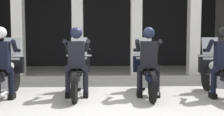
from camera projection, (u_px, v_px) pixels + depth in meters
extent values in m
plane|color=#A8A59E|center=(109.00, 77.00, 9.40)|extent=(80.00, 80.00, 0.00)
cube|color=black|center=(106.00, 30.00, 12.82)|extent=(10.61, 0.24, 3.26)
cube|color=silver|center=(18.00, 35.00, 9.07)|extent=(0.35, 0.36, 2.82)
cube|color=silver|center=(78.00, 35.00, 9.14)|extent=(0.35, 0.36, 2.82)
cube|color=silver|center=(136.00, 35.00, 9.21)|extent=(0.35, 0.36, 2.82)
cube|color=silver|center=(194.00, 35.00, 9.28)|extent=(0.35, 0.36, 2.82)
cube|color=#B7B5AD|center=(107.00, 78.00, 8.79)|extent=(10.21, 0.24, 0.12)
cylinder|color=black|center=(15.00, 79.00, 6.98)|extent=(0.09, 0.64, 0.64)
cube|color=black|center=(14.00, 70.00, 6.97)|extent=(0.14, 0.44, 0.08)
cube|color=silver|center=(4.00, 82.00, 6.23)|extent=(0.28, 0.44, 0.28)
cube|color=black|center=(5.00, 75.00, 6.27)|extent=(0.18, 1.24, 0.16)
ellipsoid|color=#B2B2B7|center=(8.00, 66.00, 6.48)|extent=(0.26, 0.48, 0.22)
cube|color=black|center=(2.00, 73.00, 6.09)|extent=(0.24, 0.52, 0.10)
cylinder|color=silver|center=(14.00, 69.00, 6.90)|extent=(0.05, 0.24, 0.53)
cube|color=black|center=(13.00, 64.00, 6.83)|extent=(0.52, 0.16, 0.44)
sphere|color=silver|center=(14.00, 63.00, 6.93)|extent=(0.18, 0.18, 0.18)
cube|color=silver|center=(12.00, 49.00, 6.78)|extent=(0.40, 0.14, 0.54)
cylinder|color=silver|center=(11.00, 56.00, 6.72)|extent=(0.62, 0.04, 0.04)
cylinder|color=silver|center=(4.00, 93.00, 5.90)|extent=(0.07, 0.55, 0.07)
cube|color=black|center=(1.00, 55.00, 6.03)|extent=(0.36, 0.22, 0.60)
cube|color=#591414|center=(3.00, 54.00, 6.15)|extent=(0.05, 0.02, 0.32)
sphere|color=tan|center=(1.00, 34.00, 6.02)|extent=(0.21, 0.21, 0.21)
sphere|color=silver|center=(1.00, 33.00, 6.01)|extent=(0.26, 0.26, 0.26)
cylinder|color=black|center=(8.00, 69.00, 6.08)|extent=(0.26, 0.29, 0.17)
cylinder|color=black|center=(11.00, 82.00, 6.11)|extent=(0.12, 0.12, 0.53)
cube|color=black|center=(12.00, 96.00, 6.14)|extent=(0.11, 0.26, 0.12)
cylinder|color=black|center=(14.00, 46.00, 6.26)|extent=(0.19, 0.48, 0.31)
sphere|color=black|center=(19.00, 50.00, 6.48)|extent=(0.09, 0.09, 0.09)
cylinder|color=black|center=(80.00, 78.00, 7.16)|extent=(0.09, 0.64, 0.64)
cylinder|color=black|center=(75.00, 88.00, 5.77)|extent=(0.09, 0.64, 0.64)
cube|color=black|center=(80.00, 69.00, 7.14)|extent=(0.14, 0.44, 0.08)
cube|color=silver|center=(77.00, 80.00, 6.41)|extent=(0.28, 0.44, 0.28)
cube|color=black|center=(77.00, 74.00, 6.45)|extent=(0.18, 1.24, 0.16)
ellipsoid|color=black|center=(78.00, 66.00, 6.65)|extent=(0.26, 0.48, 0.22)
cube|color=black|center=(77.00, 72.00, 6.27)|extent=(0.24, 0.52, 0.10)
cube|color=black|center=(75.00, 79.00, 5.81)|extent=(0.16, 0.48, 0.10)
cylinder|color=silver|center=(80.00, 69.00, 7.08)|extent=(0.05, 0.24, 0.53)
cube|color=black|center=(79.00, 63.00, 7.01)|extent=(0.52, 0.16, 0.44)
sphere|color=silver|center=(80.00, 62.00, 7.11)|extent=(0.18, 0.18, 0.18)
cube|color=silver|center=(79.00, 48.00, 6.96)|extent=(0.40, 0.14, 0.54)
cylinder|color=silver|center=(79.00, 56.00, 6.90)|extent=(0.62, 0.04, 0.04)
cylinder|color=silver|center=(81.00, 92.00, 6.08)|extent=(0.07, 0.55, 0.07)
cube|color=black|center=(76.00, 55.00, 6.21)|extent=(0.36, 0.22, 0.60)
cube|color=#14193F|center=(77.00, 53.00, 6.33)|extent=(0.05, 0.02, 0.32)
sphere|color=tan|center=(76.00, 34.00, 6.20)|extent=(0.21, 0.21, 0.21)
sphere|color=#191E38|center=(76.00, 33.00, 6.19)|extent=(0.26, 0.26, 0.26)
cylinder|color=black|center=(83.00, 68.00, 6.26)|extent=(0.26, 0.29, 0.17)
cylinder|color=black|center=(86.00, 80.00, 6.29)|extent=(0.12, 0.12, 0.53)
cube|color=black|center=(86.00, 95.00, 6.32)|extent=(0.11, 0.26, 0.12)
cylinder|color=black|center=(70.00, 68.00, 6.25)|extent=(0.26, 0.29, 0.17)
cylinder|color=black|center=(68.00, 81.00, 6.27)|extent=(0.12, 0.12, 0.53)
cube|color=black|center=(68.00, 95.00, 6.31)|extent=(0.11, 0.26, 0.12)
cylinder|color=black|center=(87.00, 46.00, 6.43)|extent=(0.19, 0.48, 0.31)
sphere|color=black|center=(89.00, 50.00, 6.65)|extent=(0.09, 0.09, 0.09)
cylinder|color=black|center=(68.00, 46.00, 6.42)|extent=(0.19, 0.48, 0.31)
sphere|color=black|center=(67.00, 50.00, 6.64)|extent=(0.09, 0.09, 0.09)
cylinder|color=black|center=(143.00, 77.00, 7.19)|extent=(0.09, 0.64, 0.64)
cylinder|color=black|center=(152.00, 87.00, 5.80)|extent=(0.09, 0.64, 0.64)
cube|color=black|center=(143.00, 69.00, 7.18)|extent=(0.14, 0.44, 0.08)
cube|color=silver|center=(147.00, 80.00, 6.44)|extent=(0.28, 0.44, 0.28)
cube|color=black|center=(147.00, 74.00, 6.48)|extent=(0.18, 1.24, 0.16)
ellipsoid|color=#1E2338|center=(146.00, 65.00, 6.69)|extent=(0.26, 0.48, 0.22)
cube|color=black|center=(148.00, 72.00, 6.30)|extent=(0.24, 0.52, 0.10)
cube|color=black|center=(152.00, 79.00, 5.84)|extent=(0.16, 0.48, 0.10)
cylinder|color=silver|center=(143.00, 68.00, 7.11)|extent=(0.05, 0.24, 0.53)
cube|color=black|center=(143.00, 63.00, 7.04)|extent=(0.52, 0.16, 0.44)
sphere|color=silver|center=(143.00, 62.00, 7.14)|extent=(0.18, 0.18, 0.18)
cube|color=silver|center=(144.00, 48.00, 6.99)|extent=(0.40, 0.14, 0.54)
cylinder|color=silver|center=(144.00, 56.00, 6.93)|extent=(0.62, 0.04, 0.04)
cylinder|color=silver|center=(155.00, 91.00, 6.11)|extent=(0.07, 0.55, 0.07)
cube|color=black|center=(149.00, 55.00, 6.24)|extent=(0.36, 0.22, 0.60)
cube|color=#591414|center=(148.00, 53.00, 6.36)|extent=(0.05, 0.02, 0.32)
sphere|color=tan|center=(149.00, 34.00, 6.23)|extent=(0.21, 0.21, 0.21)
sphere|color=#191E38|center=(149.00, 33.00, 6.23)|extent=(0.26, 0.26, 0.26)
cylinder|color=black|center=(155.00, 68.00, 6.29)|extent=(0.26, 0.29, 0.17)
cylinder|color=black|center=(157.00, 80.00, 6.32)|extent=(0.12, 0.12, 0.53)
cube|color=black|center=(157.00, 94.00, 6.36)|extent=(0.11, 0.26, 0.12)
cylinder|color=black|center=(142.00, 68.00, 6.28)|extent=(0.26, 0.29, 0.17)
cylinder|color=black|center=(140.00, 80.00, 6.30)|extent=(0.12, 0.12, 0.53)
cube|color=black|center=(139.00, 94.00, 6.34)|extent=(0.11, 0.26, 0.12)
cylinder|color=black|center=(157.00, 46.00, 6.47)|extent=(0.19, 0.48, 0.31)
sphere|color=black|center=(157.00, 50.00, 6.69)|extent=(0.09, 0.09, 0.09)
cylinder|color=black|center=(138.00, 46.00, 6.45)|extent=(0.19, 0.48, 0.31)
sphere|color=black|center=(135.00, 50.00, 6.67)|extent=(0.09, 0.09, 0.09)
cylinder|color=black|center=(207.00, 78.00, 7.06)|extent=(0.09, 0.64, 0.64)
cube|color=black|center=(207.00, 70.00, 7.05)|extent=(0.14, 0.44, 0.08)
cube|color=silver|center=(220.00, 81.00, 6.31)|extent=(0.28, 0.44, 0.28)
cube|color=black|center=(219.00, 75.00, 6.35)|extent=(0.18, 1.24, 0.16)
ellipsoid|color=#B2B2B7|center=(215.00, 66.00, 6.56)|extent=(0.26, 0.48, 0.22)
cube|color=black|center=(223.00, 73.00, 6.17)|extent=(0.24, 0.52, 0.10)
cylinder|color=silver|center=(208.00, 69.00, 6.99)|extent=(0.05, 0.24, 0.53)
cube|color=black|center=(209.00, 64.00, 6.91)|extent=(0.52, 0.16, 0.44)
sphere|color=silver|center=(208.00, 62.00, 7.01)|extent=(0.18, 0.18, 0.18)
cube|color=silver|center=(210.00, 49.00, 6.86)|extent=(0.40, 0.14, 0.54)
cylinder|color=silver|center=(211.00, 56.00, 6.80)|extent=(0.62, 0.04, 0.04)
cube|color=black|center=(224.00, 55.00, 6.12)|extent=(0.36, 0.22, 0.60)
cube|color=#591414|center=(221.00, 54.00, 6.23)|extent=(0.05, 0.02, 0.32)
sphere|color=tan|center=(224.00, 34.00, 6.10)|extent=(0.21, 0.21, 0.21)
sphere|color=black|center=(224.00, 33.00, 6.10)|extent=(0.26, 0.26, 0.26)
cylinder|color=black|center=(216.00, 69.00, 6.16)|extent=(0.26, 0.29, 0.17)
cylinder|color=black|center=(213.00, 81.00, 6.18)|extent=(0.12, 0.12, 0.53)
cube|color=black|center=(213.00, 96.00, 6.21)|extent=(0.11, 0.26, 0.12)
cylinder|color=black|center=(210.00, 46.00, 6.32)|extent=(0.19, 0.48, 0.31)
sphere|color=black|center=(205.00, 50.00, 6.54)|extent=(0.09, 0.09, 0.09)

